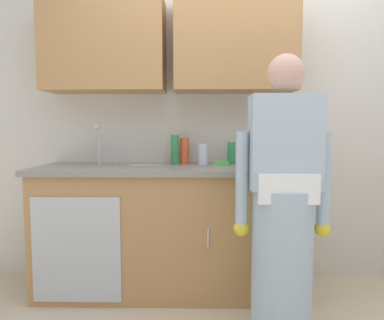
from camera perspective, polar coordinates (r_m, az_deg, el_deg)
The scene contains 13 objects.
kitchen_wall_with_uppers at distance 2.96m, azimuth 4.82°, elevation 9.91°, with size 4.80×0.44×2.70m.
counter_cabinet at distance 2.76m, azimuth -3.71°, elevation -11.17°, with size 1.90×0.62×0.90m.
countertop at distance 2.68m, azimuth -3.69°, elevation -1.43°, with size 1.96×0.66×0.04m, color gray.
sink at distance 2.77m, azimuth -14.42°, elevation -1.24°, with size 0.50×0.36×0.35m.
person_at_sink at distance 2.12m, azimuth 14.15°, elevation -9.51°, with size 0.55×0.34×1.62m.
bottle_soap at distance 2.86m, azimuth 6.23°, elevation 1.09°, with size 0.06×0.06×0.17m, color #2D8C4C.
bottle_water_short at distance 2.82m, azimuth -2.73°, elevation 1.65°, with size 0.06×0.06×0.23m, color #2D8C4C.
bottle_dish_liquid at distance 2.80m, azimuth 1.74°, elevation 0.92°, with size 0.08×0.08×0.16m, color silver.
bottle_water_tall at distance 2.94m, azimuth 13.23°, elevation 1.61°, with size 0.08×0.08×0.23m, color #E05933.
bottle_cleaner_spray at distance 2.87m, azimuth -1.22°, elevation 1.49°, with size 0.07×0.07×0.21m, color #E05933.
cup_by_sink at distance 2.66m, azimuth 10.44°, elevation -0.01°, with size 0.08×0.08×0.10m, color #33478C.
knife_on_counter at distance 2.79m, azimuth -7.31°, elevation -0.73°, with size 0.24×0.02×0.01m, color silver.
sponge at distance 2.77m, azimuth 4.68°, elevation -0.51°, with size 0.11×0.07×0.03m, color #4CBF4C.
Camera 1 is at (-0.33, -1.95, 1.21)m, focal length 33.72 mm.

